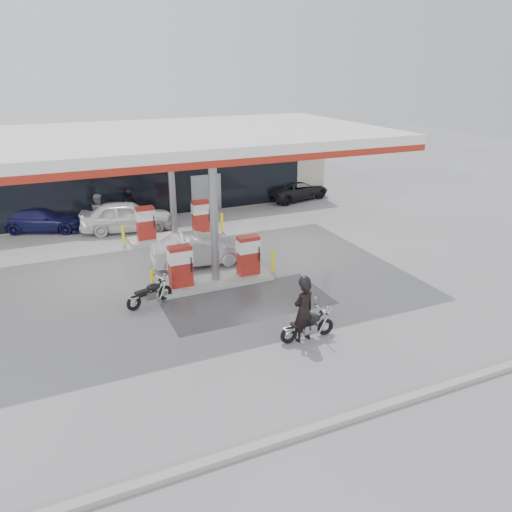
{
  "coord_description": "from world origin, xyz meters",
  "views": [
    {
      "loc": [
        -5.91,
        -15.11,
        8.12
      ],
      "look_at": [
        1.41,
        1.27,
        1.2
      ],
      "focal_mm": 35.0,
      "sensor_mm": 36.0,
      "label": 1
    }
  ],
  "objects": [
    {
      "name": "kerb",
      "position": [
        0.0,
        -7.0,
        0.07
      ],
      "size": [
        28.0,
        0.25,
        0.15
      ],
      "primitive_type": "cube",
      "color": "gray",
      "rests_on": "ground"
    },
    {
      "name": "main_motorcycle",
      "position": [
        1.21,
        -3.19,
        0.43
      ],
      "size": [
        1.88,
        0.72,
        0.97
      ],
      "rotation": [
        0.0,
        0.0,
        -0.01
      ],
      "color": "black",
      "rests_on": "ground"
    },
    {
      "name": "sedan_white",
      "position": [
        -1.93,
        10.2,
        0.79
      ],
      "size": [
        4.92,
        2.78,
        1.58
      ],
      "primitive_type": "imported",
      "rotation": [
        0.0,
        0.0,
        1.36
      ],
      "color": "white",
      "rests_on": "ground"
    },
    {
      "name": "biker_walking",
      "position": [
        -1.46,
        11.8,
        0.86
      ],
      "size": [
        1.09,
        0.87,
        1.73
      ],
      "primitive_type": "imported",
      "rotation": [
        0.0,
        0.0,
        0.52
      ],
      "color": "black",
      "rests_on": "ground"
    },
    {
      "name": "drain_cover",
      "position": [
        2.0,
        -2.0,
        0.0
      ],
      "size": [
        0.7,
        0.7,
        0.01
      ],
      "primitive_type": "cylinder",
      "color": "#38383A",
      "rests_on": "ground"
    },
    {
      "name": "biker_main",
      "position": [
        1.02,
        -3.2,
        1.02
      ],
      "size": [
        0.82,
        0.62,
        2.05
      ],
      "primitive_type": "imported",
      "rotation": [
        0.0,
        0.0,
        3.33
      ],
      "color": "black",
      "rests_on": "ground"
    },
    {
      "name": "canopy",
      "position": [
        0.0,
        5.0,
        5.27
      ],
      "size": [
        16.0,
        10.02,
        5.51
      ],
      "color": "silver",
      "rests_on": "ground"
    },
    {
      "name": "parked_car_left",
      "position": [
        -5.89,
        12.0,
        0.62
      ],
      "size": [
        4.64,
        3.25,
        1.25
      ],
      "primitive_type": "imported",
      "rotation": [
        0.0,
        0.0,
        1.18
      ],
      "color": "#141545",
      "rests_on": "ground"
    },
    {
      "name": "parked_motorcycle",
      "position": [
        -2.77,
        1.22,
        0.42
      ],
      "size": [
        1.79,
        0.83,
        0.95
      ],
      "rotation": [
        0.0,
        0.0,
        0.31
      ],
      "color": "black",
      "rests_on": "ground"
    },
    {
      "name": "attendant",
      "position": [
        -3.18,
        10.8,
        0.98
      ],
      "size": [
        0.75,
        0.96,
        1.95
      ],
      "primitive_type": "imported",
      "rotation": [
        0.0,
        0.0,
        1.56
      ],
      "color": "slate",
      "rests_on": "ground"
    },
    {
      "name": "pump_island_near",
      "position": [
        0.0,
        2.0,
        0.71
      ],
      "size": [
        5.14,
        1.3,
        1.78
      ],
      "color": "#9E9E99",
      "rests_on": "ground"
    },
    {
      "name": "pump_island_far",
      "position": [
        0.0,
        8.0,
        0.71
      ],
      "size": [
        5.14,
        1.3,
        1.78
      ],
      "color": "#9E9E99",
      "rests_on": "ground"
    },
    {
      "name": "wet_patch",
      "position": [
        0.5,
        0.0,
        0.0
      ],
      "size": [
        6.0,
        3.0,
        0.0
      ],
      "primitive_type": "cube",
      "color": "#4C4C4F",
      "rests_on": "ground"
    },
    {
      "name": "ground",
      "position": [
        0.0,
        0.0,
        0.0
      ],
      "size": [
        90.0,
        90.0,
        0.0
      ],
      "primitive_type": "plane",
      "color": "gray",
      "rests_on": "ground"
    },
    {
      "name": "hatchback_silver",
      "position": [
        0.03,
        4.2,
        0.67
      ],
      "size": [
        4.18,
        1.84,
        1.34
      ],
      "primitive_type": "imported",
      "rotation": [
        0.0,
        0.0,
        1.46
      ],
      "color": "#B3B7BB",
      "rests_on": "ground"
    },
    {
      "name": "store_building",
      "position": [
        0.01,
        15.94,
        2.01
      ],
      "size": [
        22.0,
        8.22,
        4.0
      ],
      "color": "#B7AF9A",
      "rests_on": "ground"
    },
    {
      "name": "parked_car_right",
      "position": [
        9.21,
        12.39,
        0.62
      ],
      "size": [
        4.77,
        2.97,
        1.23
      ],
      "primitive_type": "imported",
      "rotation": [
        0.0,
        0.0,
        1.79
      ],
      "color": "black",
      "rests_on": "ground"
    }
  ]
}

